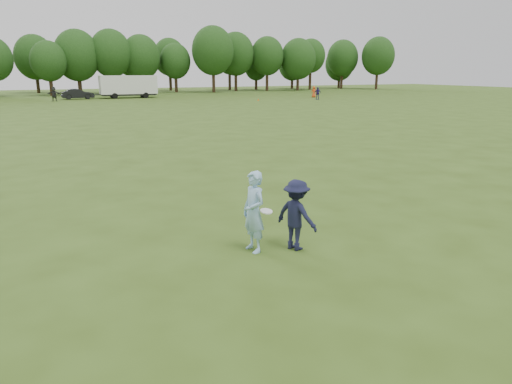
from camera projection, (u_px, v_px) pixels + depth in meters
ground at (242, 257)px, 9.84m from camera, size 200.00×200.00×0.00m
thrower at (254, 212)px, 9.97m from camera, size 0.52×0.72×1.82m
defender at (296, 215)px, 10.10m from camera, size 0.96×1.19×1.60m
player_far_b at (318, 93)px, 62.86m from camera, size 0.98×1.01×1.69m
player_far_c at (314, 92)px, 67.97m from camera, size 0.92×0.72×1.64m
player_far_d at (54, 94)px, 59.62m from camera, size 1.78×0.73×1.86m
car_f at (78, 94)px, 63.85m from camera, size 4.39×1.75×1.42m
field_cone at (258, 99)px, 60.97m from camera, size 0.28×0.28×0.30m
disc_in_play at (266, 211)px, 9.80m from camera, size 0.29×0.29×0.09m
cargo_trailer at (128, 86)px, 66.45m from camera, size 9.00×2.75×3.20m
treeline at (76, 56)px, 76.67m from camera, size 130.35×18.39×11.74m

